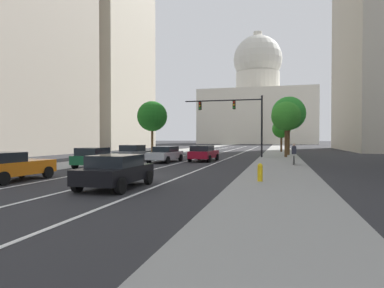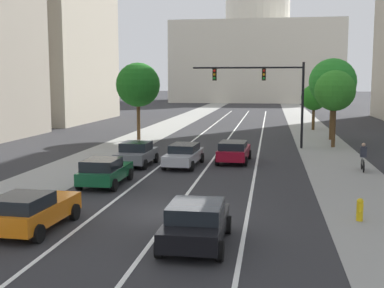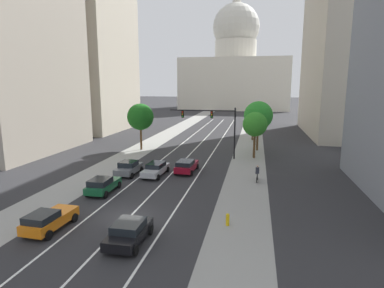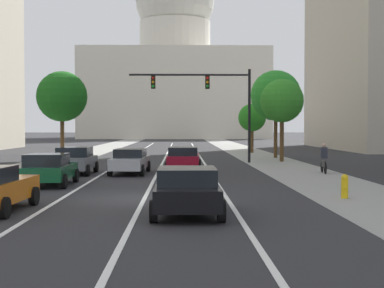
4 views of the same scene
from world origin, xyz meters
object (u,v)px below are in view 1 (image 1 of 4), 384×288
at_px(cyclist, 294,154).
at_px(street_tree_mid_left, 152,116).
at_px(capitol_building, 258,104).
at_px(car_gray, 133,153).
at_px(car_black, 116,171).
at_px(car_green, 96,157).
at_px(fire_hydrant, 260,172).
at_px(car_orange, 10,166).
at_px(traffic_signal_mast, 237,113).
at_px(street_tree_near_right, 281,129).
at_px(street_tree_far_right, 289,114).
at_px(car_silver, 166,154).
at_px(street_tree_mid_right, 286,116).
at_px(car_crimson, 203,153).

distance_m(cyclist, street_tree_mid_left, 22.49).
relative_size(cyclist, street_tree_mid_left, 0.24).
relative_size(capitol_building, car_gray, 10.46).
bearing_deg(car_black, car_green, 35.39).
bearing_deg(fire_hydrant, car_black, -147.26).
xyz_separation_m(car_orange, cyclist, (14.08, 14.38, 0.08)).
distance_m(fire_hydrant, cyclist, 11.40).
relative_size(traffic_signal_mast, street_tree_near_right, 1.79).
bearing_deg(street_tree_mid_left, street_tree_near_right, 36.02).
distance_m(car_gray, car_black, 16.00).
distance_m(car_green, traffic_signal_mast, 18.66).
bearing_deg(street_tree_near_right, car_black, -99.91).
xyz_separation_m(capitol_building, street_tree_far_right, (9.46, -85.95, -10.19)).
xyz_separation_m(traffic_signal_mast, street_tree_near_right, (5.02, 15.74, -1.49)).
distance_m(car_silver, street_tree_far_right, 20.12).
height_order(car_silver, fire_hydrant, car_silver).
relative_size(car_black, street_tree_mid_right, 0.65).
bearing_deg(car_crimson, car_silver, 124.53).
height_order(fire_hydrant, street_tree_mid_right, street_tree_mid_right).
xyz_separation_m(traffic_signal_mast, cyclist, (5.89, -9.78, -4.20)).
xyz_separation_m(fire_hydrant, cyclist, (2.06, 11.21, 0.39)).
bearing_deg(capitol_building, street_tree_mid_right, -84.34).
xyz_separation_m(capitol_building, car_black, (1.53, -117.22, -14.74)).
height_order(cyclist, street_tree_far_right, street_tree_far_right).
height_order(car_green, cyclist, cyclist).
xyz_separation_m(car_gray, cyclist, (14.07, 0.21, 0.07)).
distance_m(car_black, street_tree_far_right, 32.58).
relative_size(car_black, cyclist, 2.38).
relative_size(car_crimson, car_orange, 1.05).
relative_size(car_black, street_tree_mid_left, 0.58).
bearing_deg(street_tree_mid_left, cyclist, -37.21).
bearing_deg(car_crimson, car_orange, 161.84).
bearing_deg(car_crimson, traffic_signal_mast, -12.48).
relative_size(car_green, fire_hydrant, 4.66).
height_order(car_orange, street_tree_far_right, street_tree_far_right).
relative_size(car_green, street_tree_near_right, 0.85).
relative_size(fire_hydrant, street_tree_mid_right, 0.14).
distance_m(car_orange, street_tree_mid_right, 29.04).
height_order(car_silver, car_green, car_green).
relative_size(capitol_building, fire_hydrant, 47.32).
relative_size(car_green, street_tree_mid_right, 0.67).
bearing_deg(capitol_building, street_tree_far_right, -83.72).
height_order(car_black, traffic_signal_mast, traffic_signal_mast).
bearing_deg(street_tree_near_right, car_orange, -108.31).
bearing_deg(capitol_building, cyclist, -84.70).
bearing_deg(car_green, street_tree_far_right, -32.06).
height_order(capitol_building, traffic_signal_mast, capitol_building).
height_order(traffic_signal_mast, street_tree_near_right, traffic_signal_mast).
bearing_deg(car_crimson, fire_hydrant, -153.53).
bearing_deg(fire_hydrant, capitol_building, 93.74).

